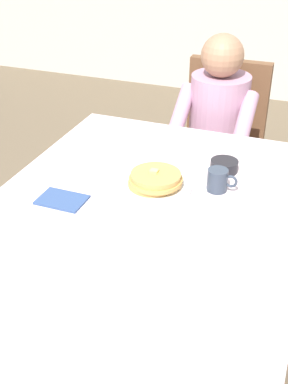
{
  "coord_description": "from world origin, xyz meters",
  "views": [
    {
      "loc": [
        0.53,
        -1.35,
        1.69
      ],
      "look_at": [
        -0.0,
        0.05,
        0.79
      ],
      "focal_mm": 46.71,
      "sensor_mm": 36.0,
      "label": 1
    }
  ],
  "objects_px": {
    "plate_breakfast": "(154,187)",
    "breakfast_stack": "(154,179)",
    "chair_diner": "(221,136)",
    "knife_right_of_plate": "(202,200)",
    "spoon_near_edge": "(122,242)",
    "cup_coffee": "(218,180)",
    "bowl_butter": "(224,166)",
    "fork_left_of_plate": "(105,182)",
    "diner_person": "(216,123)",
    "dining_table_main": "(140,232)"
  },
  "relations": [
    {
      "from": "breakfast_stack",
      "to": "knife_right_of_plate",
      "type": "relative_size",
      "value": 1.01
    },
    {
      "from": "spoon_near_edge",
      "to": "plate_breakfast",
      "type": "bearing_deg",
      "value": 82.21
    },
    {
      "from": "dining_table_main",
      "to": "cup_coffee",
      "type": "distance_m",
      "value": 0.35
    },
    {
      "from": "dining_table_main",
      "to": "breakfast_stack",
      "type": "bearing_deg",
      "value": 92.1
    },
    {
      "from": "dining_table_main",
      "to": "plate_breakfast",
      "type": "height_order",
      "value": "plate_breakfast"
    },
    {
      "from": "breakfast_stack",
      "to": "spoon_near_edge",
      "type": "height_order",
      "value": "breakfast_stack"
    },
    {
      "from": "cup_coffee",
      "to": "bowl_butter",
      "type": "bearing_deg",
      "value": 94.13
    },
    {
      "from": "knife_right_of_plate",
      "to": "spoon_near_edge",
      "type": "height_order",
      "value": "same"
    },
    {
      "from": "chair_diner",
      "to": "breakfast_stack",
      "type": "height_order",
      "value": "chair_diner"
    },
    {
      "from": "fork_left_of_plate",
      "to": "diner_person",
      "type": "bearing_deg",
      "value": -12.35
    },
    {
      "from": "breakfast_stack",
      "to": "bowl_butter",
      "type": "bearing_deg",
      "value": 47.94
    },
    {
      "from": "chair_diner",
      "to": "knife_right_of_plate",
      "type": "relative_size",
      "value": 4.65
    },
    {
      "from": "chair_diner",
      "to": "plate_breakfast",
      "type": "distance_m",
      "value": 1.03
    },
    {
      "from": "diner_person",
      "to": "spoon_near_edge",
      "type": "height_order",
      "value": "diner_person"
    },
    {
      "from": "fork_left_of_plate",
      "to": "spoon_near_edge",
      "type": "height_order",
      "value": "same"
    },
    {
      "from": "dining_table_main",
      "to": "chair_diner",
      "type": "relative_size",
      "value": 1.64
    },
    {
      "from": "fork_left_of_plate",
      "to": "spoon_near_edge",
      "type": "relative_size",
      "value": 1.2
    },
    {
      "from": "cup_coffee",
      "to": "fork_left_of_plate",
      "type": "xyz_separation_m",
      "value": [
        -0.41,
        -0.09,
        -0.04
      ]
    },
    {
      "from": "diner_person",
      "to": "fork_left_of_plate",
      "type": "height_order",
      "value": "diner_person"
    },
    {
      "from": "dining_table_main",
      "to": "diner_person",
      "type": "xyz_separation_m",
      "value": [
        0.03,
        1.01,
        0.02
      ]
    },
    {
      "from": "spoon_near_edge",
      "to": "dining_table_main",
      "type": "bearing_deg",
      "value": 82.75
    },
    {
      "from": "plate_breakfast",
      "to": "breakfast_stack",
      "type": "bearing_deg",
      "value": -65.47
    },
    {
      "from": "spoon_near_edge",
      "to": "cup_coffee",
      "type": "bearing_deg",
      "value": 53.48
    },
    {
      "from": "bowl_butter",
      "to": "fork_left_of_plate",
      "type": "bearing_deg",
      "value": -148.11
    },
    {
      "from": "bowl_butter",
      "to": "knife_right_of_plate",
      "type": "height_order",
      "value": "bowl_butter"
    },
    {
      "from": "chair_diner",
      "to": "breakfast_stack",
      "type": "distance_m",
      "value": 1.04
    },
    {
      "from": "bowl_butter",
      "to": "spoon_near_edge",
      "type": "bearing_deg",
      "value": -108.25
    },
    {
      "from": "cup_coffee",
      "to": "bowl_butter",
      "type": "height_order",
      "value": "cup_coffee"
    },
    {
      "from": "fork_left_of_plate",
      "to": "spoon_near_edge",
      "type": "bearing_deg",
      "value": -145.61
    },
    {
      "from": "dining_table_main",
      "to": "plate_breakfast",
      "type": "xyz_separation_m",
      "value": [
        -0.01,
        0.16,
        0.1
      ]
    },
    {
      "from": "breakfast_stack",
      "to": "bowl_butter",
      "type": "height_order",
      "value": "breakfast_stack"
    },
    {
      "from": "knife_right_of_plate",
      "to": "diner_person",
      "type": "bearing_deg",
      "value": 5.71
    },
    {
      "from": "chair_diner",
      "to": "spoon_near_edge",
      "type": "relative_size",
      "value": 6.2
    },
    {
      "from": "plate_breakfast",
      "to": "diner_person",
      "type": "bearing_deg",
      "value": 87.6
    },
    {
      "from": "diner_person",
      "to": "cup_coffee",
      "type": "height_order",
      "value": "diner_person"
    },
    {
      "from": "dining_table_main",
      "to": "breakfast_stack",
      "type": "height_order",
      "value": "breakfast_stack"
    },
    {
      "from": "cup_coffee",
      "to": "breakfast_stack",
      "type": "bearing_deg",
      "value": -160.93
    },
    {
      "from": "bowl_butter",
      "to": "spoon_near_edge",
      "type": "distance_m",
      "value": 0.61
    },
    {
      "from": "spoon_near_edge",
      "to": "fork_left_of_plate",
      "type": "bearing_deg",
      "value": 111.21
    },
    {
      "from": "breakfast_stack",
      "to": "fork_left_of_plate",
      "type": "xyz_separation_m",
      "value": [
        -0.19,
        -0.02,
        -0.04
      ]
    },
    {
      "from": "breakfast_stack",
      "to": "spoon_near_edge",
      "type": "distance_m",
      "value": 0.35
    },
    {
      "from": "cup_coffee",
      "to": "fork_left_of_plate",
      "type": "relative_size",
      "value": 0.63
    },
    {
      "from": "breakfast_stack",
      "to": "knife_right_of_plate",
      "type": "bearing_deg",
      "value": -5.08
    },
    {
      "from": "bowl_butter",
      "to": "spoon_near_edge",
      "type": "xyz_separation_m",
      "value": [
        -0.19,
        -0.58,
        -0.02
      ]
    },
    {
      "from": "plate_breakfast",
      "to": "chair_diner",
      "type": "bearing_deg",
      "value": 87.97
    },
    {
      "from": "diner_person",
      "to": "dining_table_main",
      "type": "bearing_deg",
      "value": 88.4
    },
    {
      "from": "chair_diner",
      "to": "bowl_butter",
      "type": "bearing_deg",
      "value": 102.8
    },
    {
      "from": "spoon_near_edge",
      "to": "diner_person",
      "type": "bearing_deg",
      "value": 78.24
    },
    {
      "from": "plate_breakfast",
      "to": "bowl_butter",
      "type": "relative_size",
      "value": 2.55
    },
    {
      "from": "plate_breakfast",
      "to": "cup_coffee",
      "type": "distance_m",
      "value": 0.24
    }
  ]
}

